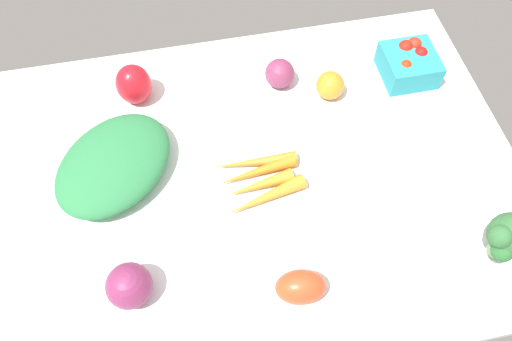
% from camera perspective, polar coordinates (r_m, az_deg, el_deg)
% --- Properties ---
extents(tablecloth, '(1.04, 0.76, 0.02)m').
position_cam_1_polar(tablecloth, '(1.00, 0.00, -0.90)').
color(tablecloth, white).
rests_on(tablecloth, ground).
extents(roma_tomato, '(0.09, 0.07, 0.06)m').
position_cam_1_polar(roma_tomato, '(0.87, 5.02, -12.88)').
color(roma_tomato, '#E54724').
rests_on(roma_tomato, tablecloth).
extents(red_onion_center, '(0.06, 0.06, 0.06)m').
position_cam_1_polar(red_onion_center, '(1.11, 2.68, 10.81)').
color(red_onion_center, '#833355').
rests_on(red_onion_center, tablecloth).
extents(bell_pepper_red, '(0.09, 0.09, 0.09)m').
position_cam_1_polar(bell_pepper_red, '(1.10, -13.54, 9.37)').
color(bell_pepper_red, red).
rests_on(bell_pepper_red, tablecloth).
extents(berry_basket, '(0.11, 0.11, 0.07)m').
position_cam_1_polar(berry_basket, '(1.18, 16.77, 11.43)').
color(berry_basket, teal).
rests_on(berry_basket, tablecloth).
extents(heirloom_tomato_orange, '(0.06, 0.06, 0.06)m').
position_cam_1_polar(heirloom_tomato_orange, '(1.10, 8.31, 9.43)').
color(heirloom_tomato_orange, orange).
rests_on(heirloom_tomato_orange, tablecloth).
extents(carrot_bunch, '(0.18, 0.14, 0.03)m').
position_cam_1_polar(carrot_bunch, '(0.97, 0.31, -1.04)').
color(carrot_bunch, orange).
rests_on(carrot_bunch, tablecloth).
extents(red_onion_near_basket, '(0.08, 0.08, 0.08)m').
position_cam_1_polar(red_onion_near_basket, '(0.88, -14.03, -12.42)').
color(red_onion_near_basket, '#802B56').
rests_on(red_onion_near_basket, tablecloth).
extents(broccoli_head, '(0.10, 0.08, 0.11)m').
position_cam_1_polar(broccoli_head, '(0.96, 26.57, -6.55)').
color(broccoli_head, '#9EBA8B').
rests_on(broccoli_head, tablecloth).
extents(leafy_greens_clump, '(0.31, 0.31, 0.07)m').
position_cam_1_polar(leafy_greens_clump, '(1.00, -15.67, 0.70)').
color(leafy_greens_clump, '#2C7B44').
rests_on(leafy_greens_clump, tablecloth).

